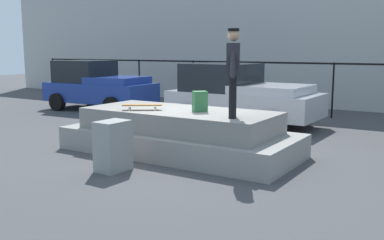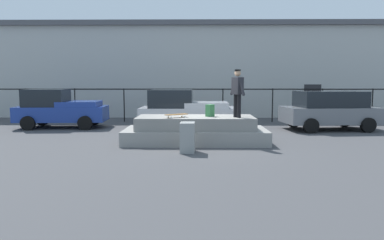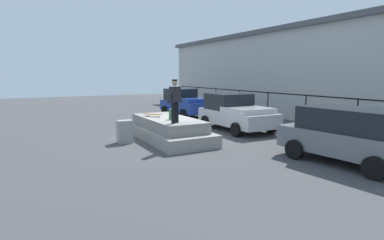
{
  "view_description": "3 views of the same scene",
  "coord_description": "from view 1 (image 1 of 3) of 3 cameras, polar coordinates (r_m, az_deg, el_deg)",
  "views": [
    {
      "loc": [
        5.06,
        -7.77,
        2.19
      ],
      "look_at": [
        -0.27,
        0.64,
        0.6
      ],
      "focal_mm": 41.11,
      "sensor_mm": 36.0,
      "label": 1
    },
    {
      "loc": [
        -0.06,
        -13.07,
        2.18
      ],
      "look_at": [
        -0.25,
        0.76,
        0.72
      ],
      "focal_mm": 34.24,
      "sensor_mm": 36.0,
      "label": 2
    },
    {
      "loc": [
        11.85,
        -5.5,
        2.76
      ],
      "look_at": [
        -0.43,
        1.24,
        0.7
      ],
      "focal_mm": 28.99,
      "sensor_mm": 36.0,
      "label": 3
    }
  ],
  "objects": [
    {
      "name": "fence_row",
      "position": [
        15.27,
        13.01,
        5.51
      ],
      "size": [
        24.06,
        0.06,
        1.8
      ],
      "color": "black",
      "rests_on": "ground_plane"
    },
    {
      "name": "concrete_ledge",
      "position": [
        9.42,
        -1.63,
        -1.77
      ],
      "size": [
        5.04,
        2.19,
        0.94
      ],
      "color": "gray",
      "rests_on": "ground_plane"
    },
    {
      "name": "skateboard",
      "position": [
        9.35,
        -6.48,
        1.91
      ],
      "size": [
        0.8,
        0.64,
        0.12
      ],
      "color": "brown",
      "rests_on": "concrete_ledge"
    },
    {
      "name": "skateboarder",
      "position": [
        8.21,
        5.36,
        6.87
      ],
      "size": [
        0.47,
        0.84,
        1.65
      ],
      "color": "black",
      "rests_on": "concrete_ledge"
    },
    {
      "name": "warehouse_building",
      "position": [
        21.66,
        19.15,
        10.41
      ],
      "size": [
        34.71,
        9.39,
        5.76
      ],
      "color": "#B2B2AD",
      "rests_on": "ground_plane"
    },
    {
      "name": "backpack",
      "position": [
        9.02,
        1.03,
        2.42
      ],
      "size": [
        0.33,
        0.34,
        0.43
      ],
      "primitive_type": "cube",
      "rotation": [
        0.0,
        0.0,
        0.88
      ],
      "color": "#33723F",
      "rests_on": "concrete_ledge"
    },
    {
      "name": "ground_plane",
      "position": [
        9.53,
        -0.71,
        -4.24
      ],
      "size": [
        60.0,
        60.0,
        0.0
      ],
      "primitive_type": "plane",
      "color": "#424244"
    },
    {
      "name": "utility_box",
      "position": [
        8.15,
        -10.22,
        -3.34
      ],
      "size": [
        0.46,
        0.62,
        0.92
      ],
      "primitive_type": "cube",
      "rotation": [
        0.0,
        0.0,
        -0.04
      ],
      "color": "gray",
      "rests_on": "ground_plane"
    },
    {
      "name": "car_blue_pickup_near",
      "position": [
        16.59,
        -12.17,
        4.4
      ],
      "size": [
        4.16,
        2.23,
        1.81
      ],
      "color": "navy",
      "rests_on": "ground_plane"
    },
    {
      "name": "car_silver_pickup_mid",
      "position": [
        13.0,
        6.2,
        3.3
      ],
      "size": [
        4.38,
        2.31,
        1.8
      ],
      "color": "#B7B7BC",
      "rests_on": "ground_plane"
    }
  ]
}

